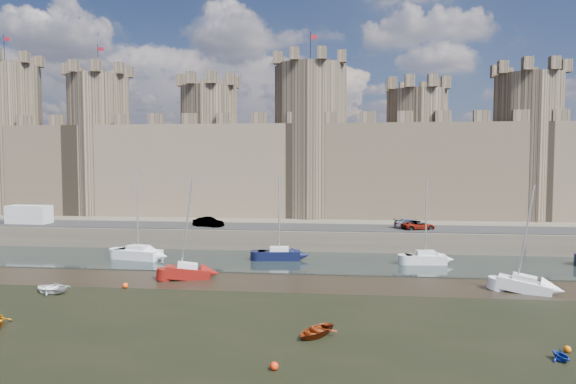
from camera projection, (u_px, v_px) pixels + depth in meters
name	position (u px, v px, depth m)	size (l,w,h in m)	color
ground	(226.00, 336.00, 32.28)	(160.00, 160.00, 0.00)	black
seaweed_patch	(199.00, 376.00, 26.32)	(70.00, 34.00, 0.01)	black
water_channel	(277.00, 261.00, 56.08)	(160.00, 12.00, 0.08)	black
quay	(304.00, 215.00, 91.71)	(160.00, 60.00, 2.50)	#4C443A
road	(287.00, 227.00, 65.84)	(160.00, 7.00, 0.10)	black
castle	(293.00, 157.00, 79.24)	(108.50, 11.00, 29.00)	#42382B
car_0	(30.00, 219.00, 69.92)	(1.35, 3.34, 1.14)	gray
car_1	(208.00, 222.00, 65.76)	(1.40, 4.01, 1.32)	gray
car_2	(412.00, 224.00, 64.34)	(1.78, 4.39, 1.27)	gray
car_3	(419.00, 225.00, 63.12)	(1.89, 4.10, 1.14)	gray
van	(29.00, 215.00, 69.19)	(5.76, 2.30, 2.51)	silver
sailboat_0	(138.00, 253.00, 57.07)	(5.55, 3.17, 9.78)	silver
sailboat_1	(279.00, 254.00, 56.65)	(4.78, 2.30, 9.24)	black
sailboat_2	(425.00, 258.00, 54.38)	(4.33, 1.99, 9.08)	silver
sailboat_4	(188.00, 271.00, 47.87)	(4.42, 2.77, 9.64)	maroon
sailboat_5	(524.00, 284.00, 43.06)	(4.52, 2.98, 9.09)	white
dinghy_4	(315.00, 332.00, 32.19)	(2.05, 0.60, 2.88)	maroon
dinghy_5	(561.00, 355.00, 28.24)	(1.13, 0.69, 1.31)	navy
dinghy_6	(50.00, 289.00, 42.91)	(2.33, 0.68, 3.27)	silver
buoy_1	(125.00, 286.00, 44.36)	(0.50, 0.50, 0.50)	#FB440B
buoy_2	(274.00, 366.00, 27.02)	(0.46, 0.46, 0.46)	red
buoy_5	(567.00, 349.00, 29.48)	(0.42, 0.42, 0.42)	#D15A09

